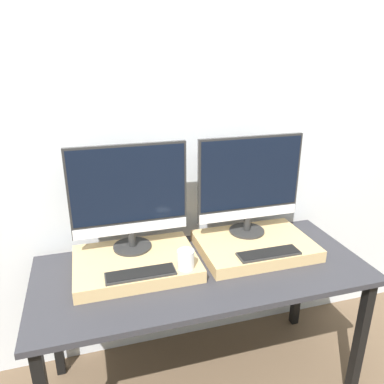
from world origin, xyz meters
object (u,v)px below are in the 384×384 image
object	(u,v)px
monitor_left	(129,195)
keyboard_left	(141,274)
keyboard_right	(269,253)
mug	(186,259)
monitor_right	(250,182)

from	to	relation	value
monitor_left	keyboard_left	size ratio (longest dim) A/B	1.81
keyboard_left	keyboard_right	size ratio (longest dim) A/B	1.00
monitor_left	mug	xyz separation A→B (m)	(0.22, -0.28, -0.26)
keyboard_left	monitor_left	bearing A→B (deg)	90.00
mug	keyboard_right	distance (m)	0.45
monitor_left	keyboard_left	world-z (taller)	monitor_left
keyboard_left	mug	distance (m)	0.23
monitor_left	keyboard_right	size ratio (longest dim) A/B	1.81
monitor_left	keyboard_right	bearing A→B (deg)	-22.29
monitor_right	mug	bearing A→B (deg)	-148.45
monitor_right	keyboard_right	xyz separation A→B (m)	(-0.00, -0.28, -0.30)
keyboard_left	mug	size ratio (longest dim) A/B	3.51
monitor_right	keyboard_left	bearing A→B (deg)	-157.71
keyboard_left	monitor_right	size ratio (longest dim) A/B	0.55
keyboard_left	monitor_right	xyz separation A→B (m)	(0.68, 0.28, 0.30)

